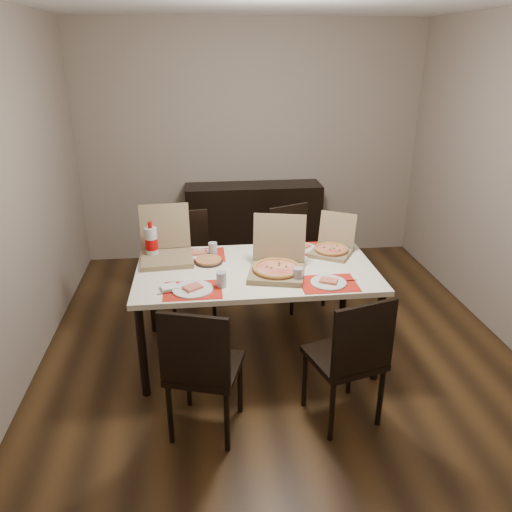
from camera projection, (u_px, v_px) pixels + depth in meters
name	position (u px, v px, depth m)	size (l,w,h in m)	color
ground	(277.00, 343.00, 4.21)	(3.80, 4.00, 0.02)	#412A14
room_walls	(272.00, 124.00, 3.94)	(3.84, 4.02, 2.62)	gray
sideboard	(254.00, 224.00, 5.67)	(1.50, 0.40, 0.90)	black
dining_table	(256.00, 276.00, 3.80)	(1.80, 1.00, 0.75)	white
chair_near_left	(201.00, 367.00, 3.01)	(0.53, 0.53, 0.93)	black
chair_near_right	(351.00, 356.00, 3.12)	(0.52, 0.52, 0.93)	black
chair_far_left	(188.00, 258.00, 4.57)	(0.48, 0.48, 0.93)	black
chair_far_right	(294.00, 251.00, 4.74)	(0.55, 0.55, 0.93)	black
setting_near_left	(197.00, 287.00, 3.43)	(0.48, 0.30, 0.11)	red
setting_near_right	(320.00, 281.00, 3.52)	(0.47, 0.30, 0.11)	red
setting_far_left	(201.00, 253.00, 4.00)	(0.49, 0.30, 0.11)	red
setting_far_right	(298.00, 247.00, 4.11)	(0.47, 0.30, 0.11)	red
napkin_loose	(271.00, 273.00, 3.67)	(0.12, 0.11, 0.02)	white
pizza_box_center	(277.00, 266.00, 3.67)	(0.49, 0.52, 0.40)	olive
pizza_box_right	(332.00, 247.00, 4.04)	(0.43, 0.44, 0.30)	olive
pizza_box_left	(167.00, 251.00, 3.93)	(0.43, 0.47, 0.40)	olive
faina_plate	(209.00, 261.00, 3.87)	(0.22, 0.22, 0.03)	black
dip_bowl	(266.00, 256.00, 3.96)	(0.11, 0.11, 0.03)	white
soda_bottle	(152.00, 243.00, 3.91)	(0.10, 0.10, 0.30)	silver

